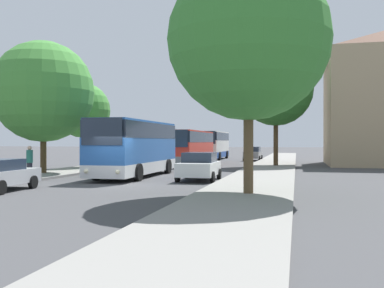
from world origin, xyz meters
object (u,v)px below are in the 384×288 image
Objects in this scene: bus_middle at (191,147)px; tree_left_far at (83,111)px; tree_right_near at (248,39)px; parked_car_right_far at (253,153)px; tree_right_mid at (276,89)px; bus_front at (135,147)px; pedestrian_waiting_far at (30,162)px; tree_left_near at (43,92)px; bus_rear at (213,145)px; parked_car_right_near at (199,166)px.

tree_left_far is (-7.26, -7.87, 3.05)m from bus_middle.
tree_right_near is (8.01, -23.59, 4.65)m from bus_middle.
parked_car_right_far is 14.18m from tree_right_mid.
bus_middle is 2.74× the size of parked_car_right_far.
pedestrian_waiting_far is (-4.90, -4.06, -0.79)m from bus_front.
tree_right_near reaches higher than tree_left_far.
bus_front is 15.99m from tree_right_mid.
tree_left_near is (-6.53, -14.98, 3.82)m from bus_middle.
pedestrian_waiting_far is at bearing -98.95° from bus_rear.
bus_front is 5.04m from parked_car_right_near.
tree_right_near is (8.24, -36.83, 4.55)m from bus_rear.
parked_car_right_far is 34.58m from tree_right_near.
tree_left_far is 0.72× the size of tree_right_near.
bus_rear is 18.13m from tree_right_mid.
tree_right_near is at bearing 96.07° from parked_car_right_far.
bus_rear is at bearing 105.45° from pedestrian_waiting_far.
tree_right_mid reaches higher than pedestrian_waiting_far.
bus_middle is at bearing 165.79° from tree_right_mid.
tree_right_near reaches higher than bus_rear.
parked_car_right_far is at bearing 95.10° from tree_right_near.
tree_left_far is 21.98m from tree_right_near.
tree_right_near is at bearing -72.23° from bus_middle.
bus_front is 1.09× the size of tree_right_near.
bus_middle reaches higher than parked_car_right_far.
tree_right_mid reaches higher than parked_car_right_near.
tree_left_far is at bearing 57.16° from parked_car_right_far.
bus_front reaches higher than parked_car_right_near.
bus_front is at bearing 132.82° from tree_right_near.
parked_car_right_near is at bearing -81.59° from bus_rear.
bus_middle is 13.23m from bus_rear.
parked_car_right_far is at bearing 104.25° from tree_right_mid.
tree_right_mid is at bearing -15.19° from bus_middle.
tree_right_mid is (15.40, 5.81, 2.02)m from tree_left_far.
pedestrian_waiting_far is at bearing -68.69° from tree_left_near.
tree_right_near reaches higher than parked_car_right_near.
parked_car_right_far is (0.49, 27.13, -0.00)m from parked_car_right_near.
bus_middle is (0.09, 14.86, -0.14)m from bus_front.
tree_left_near is at bearing -114.52° from bus_middle.
tree_left_far is (-7.03, -21.10, 2.96)m from bus_rear.
bus_middle is at bearing 66.46° from tree_left_near.
tree_left_near reaches higher than parked_car_right_far.
tree_left_far is at bearing -108.97° from bus_rear.
parked_car_right_near is 0.46× the size of tree_left_near.
pedestrian_waiting_far is (-9.96, -29.32, 0.26)m from parked_car_right_far.
tree_right_mid is at bearing 56.80° from bus_front.
bus_middle is 6.61× the size of pedestrian_waiting_far.
bus_middle is at bearing -76.34° from parked_car_right_near.
tree_left_far is at bearing 135.29° from bus_front.
bus_front reaches higher than pedestrian_waiting_far.
tree_left_near reaches higher than pedestrian_waiting_far.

